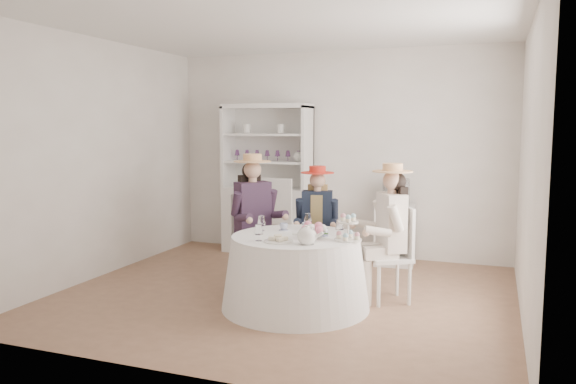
% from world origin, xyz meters
% --- Properties ---
extents(ground, '(4.50, 4.50, 0.00)m').
position_xyz_m(ground, '(0.00, 0.00, 0.00)').
color(ground, brown).
rests_on(ground, ground).
extents(ceiling, '(4.50, 4.50, 0.00)m').
position_xyz_m(ceiling, '(0.00, 0.00, 2.70)').
color(ceiling, white).
rests_on(ceiling, wall_back).
extents(wall_back, '(4.50, 0.00, 4.50)m').
position_xyz_m(wall_back, '(0.00, 2.00, 1.35)').
color(wall_back, silver).
rests_on(wall_back, ground).
extents(wall_front, '(4.50, 0.00, 4.50)m').
position_xyz_m(wall_front, '(0.00, -2.00, 1.35)').
color(wall_front, silver).
rests_on(wall_front, ground).
extents(wall_left, '(0.00, 4.50, 4.50)m').
position_xyz_m(wall_left, '(-2.25, 0.00, 1.35)').
color(wall_left, silver).
rests_on(wall_left, ground).
extents(wall_right, '(0.00, 4.50, 4.50)m').
position_xyz_m(wall_right, '(2.25, 0.00, 1.35)').
color(wall_right, silver).
rests_on(wall_right, ground).
extents(tea_table, '(1.41, 1.41, 0.69)m').
position_xyz_m(tea_table, '(0.24, -0.34, 0.34)').
color(tea_table, white).
rests_on(tea_table, ground).
extents(hutch, '(1.36, 0.88, 2.01)m').
position_xyz_m(hutch, '(-0.91, 1.77, 0.72)').
color(hutch, silver).
rests_on(hutch, ground).
extents(side_table, '(0.51, 0.51, 0.74)m').
position_xyz_m(side_table, '(0.84, 1.69, 0.37)').
color(side_table, silver).
rests_on(side_table, ground).
extents(hatbox, '(0.38, 0.38, 0.33)m').
position_xyz_m(hatbox, '(0.84, 1.69, 0.91)').
color(hatbox, black).
rests_on(hatbox, side_table).
extents(guest_left, '(0.61, 0.59, 1.42)m').
position_xyz_m(guest_left, '(-0.46, 0.28, 0.80)').
color(guest_left, silver).
rests_on(guest_left, ground).
extents(guest_mid, '(0.48, 0.51, 1.29)m').
position_xyz_m(guest_mid, '(0.16, 0.59, 0.73)').
color(guest_mid, silver).
rests_on(guest_mid, ground).
extents(guest_right, '(0.58, 0.54, 1.36)m').
position_xyz_m(guest_right, '(1.03, 0.15, 0.77)').
color(guest_right, silver).
rests_on(guest_right, ground).
extents(spare_chair, '(0.46, 0.46, 1.06)m').
position_xyz_m(spare_chair, '(-0.61, 1.47, 0.57)').
color(spare_chair, silver).
rests_on(spare_chair, ground).
extents(teacup_a, '(0.10, 0.10, 0.06)m').
position_xyz_m(teacup_a, '(0.04, -0.13, 0.73)').
color(teacup_a, white).
rests_on(teacup_a, tea_table).
extents(teacup_b, '(0.09, 0.09, 0.07)m').
position_xyz_m(teacup_b, '(0.24, -0.04, 0.73)').
color(teacup_b, white).
rests_on(teacup_b, tea_table).
extents(teacup_c, '(0.11, 0.11, 0.07)m').
position_xyz_m(teacup_c, '(0.49, -0.27, 0.73)').
color(teacup_c, white).
rests_on(teacup_c, tea_table).
extents(flower_bowl, '(0.23, 0.23, 0.05)m').
position_xyz_m(flower_bowl, '(0.43, -0.34, 0.72)').
color(flower_bowl, white).
rests_on(flower_bowl, tea_table).
extents(flower_arrangement, '(0.20, 0.20, 0.07)m').
position_xyz_m(flower_arrangement, '(0.43, -0.40, 0.79)').
color(flower_arrangement, pink).
rests_on(flower_arrangement, tea_table).
extents(table_teapot, '(0.24, 0.17, 0.18)m').
position_xyz_m(table_teapot, '(0.46, -0.67, 0.77)').
color(table_teapot, white).
rests_on(table_teapot, tea_table).
extents(sandwich_plate, '(0.26, 0.26, 0.06)m').
position_xyz_m(sandwich_plate, '(0.19, -0.65, 0.71)').
color(sandwich_plate, white).
rests_on(sandwich_plate, tea_table).
extents(cupcake_stand, '(0.25, 0.25, 0.24)m').
position_xyz_m(cupcake_stand, '(0.75, -0.38, 0.78)').
color(cupcake_stand, white).
rests_on(cupcake_stand, tea_table).
extents(stemware_set, '(0.87, 0.84, 0.15)m').
position_xyz_m(stemware_set, '(0.24, -0.34, 0.77)').
color(stemware_set, white).
rests_on(stemware_set, tea_table).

